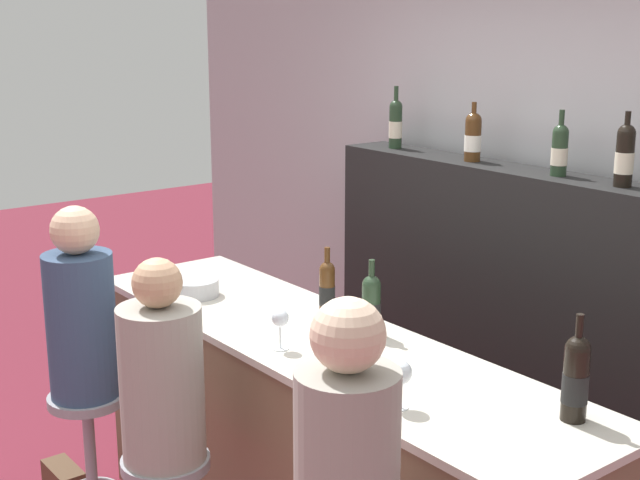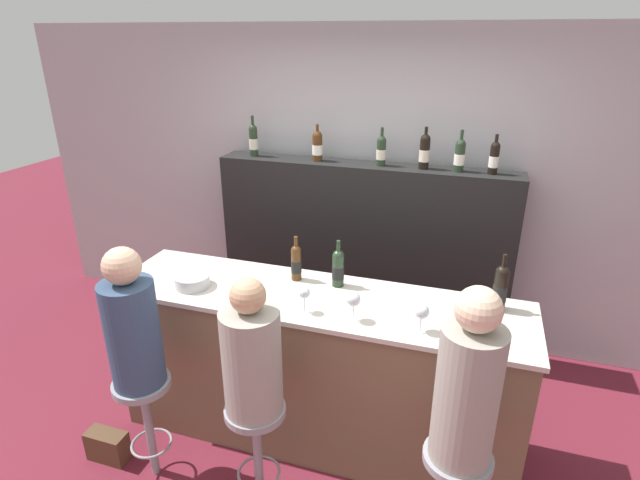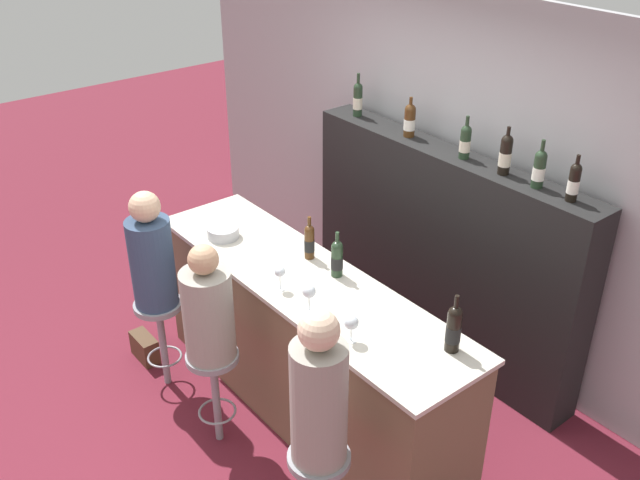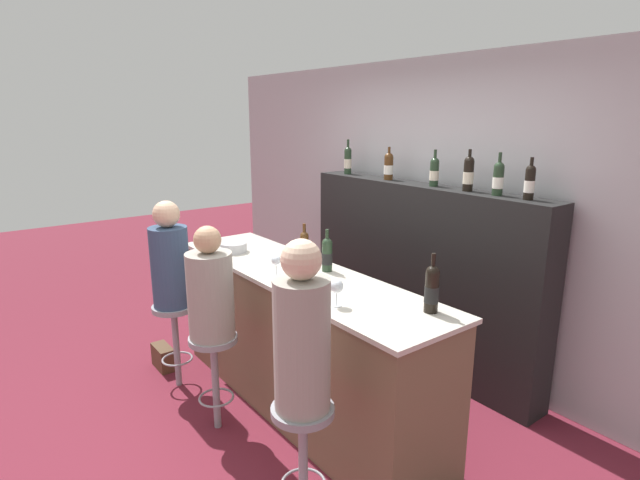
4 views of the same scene
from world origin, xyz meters
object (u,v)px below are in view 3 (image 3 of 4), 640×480
Objects in this scene: wine_bottle_counter_0 at (309,241)px; wine_bottle_backbar_1 at (410,120)px; wine_bottle_backbar_0 at (358,99)px; wine_glass_0 at (280,273)px; wine_bottle_backbar_3 at (506,154)px; wine_bottle_backbar_5 at (574,182)px; handbag at (145,347)px; guest_seated_middle at (208,310)px; wine_bottle_backbar_2 at (465,141)px; wine_glass_2 at (351,323)px; wine_bottle_counter_2 at (454,328)px; metal_bowl at (223,232)px; bar_stool_left at (160,322)px; guest_seated_left at (151,256)px; wine_bottle_counter_1 at (337,258)px; bar_stool_right at (319,478)px; wine_bottle_backbar_4 at (539,168)px; guest_seated_right at (319,395)px; wine_glass_1 at (309,292)px; bar_stool_middle at (214,375)px.

wine_bottle_backbar_1 is at bearing 100.97° from wine_bottle_counter_0.
wine_bottle_backbar_0 is 1.79m from wine_glass_0.
wine_bottle_backbar_3 is 0.50m from wine_bottle_backbar_5.
guest_seated_middle is at bearing 0.00° from handbag.
wine_bottle_backbar_2 is 1.61m from wine_glass_2.
wine_bottle_counter_2 is 1.83m from metal_bowl.
bar_stool_left is (-0.45, -1.86, -1.16)m from wine_bottle_backbar_1.
metal_bowl is 0.29× the size of guest_seated_middle.
wine_glass_2 is 0.20× the size of guest_seated_left.
guest_seated_middle is (-1.08, -1.86, -0.68)m from wine_bottle_backbar_5.
bar_stool_right is at bearing -44.14° from wine_bottle_counter_1.
wine_bottle_counter_0 is 0.97× the size of wine_bottle_counter_1.
wine_bottle_backbar_4 is at bearing 42.56° from metal_bowl.
handbag is (-2.13, -1.86, -1.59)m from wine_bottle_backbar_5.
guest_seated_right is at bearing -16.76° from metal_bowl.
metal_bowl is (-1.42, 0.08, -0.08)m from wine_glass_2.
guest_seated_left is at bearing -180.00° from guest_seated_right.
wine_bottle_counter_2 is 1.10× the size of wine_bottle_backbar_3.
wine_bottle_backbar_4 is at bearing -0.00° from wine_bottle_backbar_3.
metal_bowl is (-1.22, -1.35, -0.61)m from wine_bottle_backbar_3.
guest_seated_left is at bearing -124.76° from wine_bottle_backbar_3.
wine_glass_1 is at bearing -114.88° from wine_bottle_backbar_5.
wine_bottle_backbar_1 is 1.34m from wine_bottle_backbar_5.
wine_bottle_backbar_4 is 0.44× the size of bar_stool_right.
wine_bottle_backbar_5 is (-0.10, 1.06, 0.50)m from wine_bottle_counter_2.
wine_glass_1 is at bearing -83.64° from wine_bottle_backbar_2.
bar_stool_left is 1.00× the size of bar_stool_right.
wine_glass_0 is (0.94, -1.43, -0.54)m from wine_bottle_backbar_0.
wine_bottle_backbar_1 reaches higher than bar_stool_left.
wine_bottle_backbar_0 reaches higher than wine_bottle_backbar_5.
wine_glass_1 is at bearing -4.17° from metal_bowl.
bar_stool_right is (0.26, -0.43, -0.64)m from wine_glass_2.
wine_bottle_backbar_1 is (-0.21, 1.06, 0.52)m from wine_bottle_counter_0.
bar_stool_left and bar_stool_middle have the same top height.
wine_bottle_backbar_5 is at bearing 43.22° from wine_bottle_counter_0.
wine_bottle_backbar_5 is 2.44m from bar_stool_middle.
wine_glass_1 is (0.19, -0.37, 0.00)m from wine_bottle_counter_1.
wine_bottle_counter_2 is 1.19× the size of wine_bottle_backbar_1.
wine_glass_1 is 1.00m from bar_stool_right.
wine_bottle_counter_0 is 0.86× the size of wine_bottle_counter_2.
wine_bottle_counter_2 is at bearing 80.72° from bar_stool_right.
wine_bottle_backbar_1 reaches higher than wine_glass_1.
wine_bottle_backbar_3 is at bearing 103.92° from bar_stool_right.
wine_bottle_backbar_1 reaches higher than guest_seated_middle.
guest_seated_right is at bearing -58.66° from wine_glass_2.
guest_seated_left is at bearing -117.39° from wine_bottle_backbar_2.
wine_bottle_backbar_3 is at bearing 48.68° from handbag.
wine_glass_1 reaches higher than wine_glass_2.
bar_stool_right is at bearing -35.98° from wine_bottle_counter_0.
metal_bowl is 0.25× the size of guest_seated_right.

